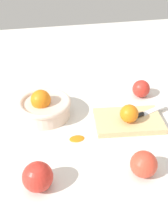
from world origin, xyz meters
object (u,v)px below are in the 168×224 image
object	(u,v)px
apple_back_right	(141,89)
apple_front_left	(38,177)
bowl	(44,107)
apple_front_right	(144,164)
cutting_board	(128,121)
knife	(145,113)
orange_on_board	(129,114)

from	to	relation	value
apple_back_right	apple_front_left	bearing A→B (deg)	-139.52
bowl	apple_back_right	bearing A→B (deg)	7.74
apple_front_right	apple_front_left	bearing A→B (deg)	177.19
cutting_board	knife	world-z (taller)	knife
bowl	cutting_board	bearing A→B (deg)	-20.74
orange_on_board	apple_front_right	size ratio (longest dim) A/B	0.84
knife	apple_front_left	bearing A→B (deg)	-150.11
knife	apple_front_right	bearing A→B (deg)	-114.08
cutting_board	apple_front_right	bearing A→B (deg)	-100.33
orange_on_board	bowl	bearing A→B (deg)	156.39
orange_on_board	knife	bearing A→B (deg)	19.93
orange_on_board	apple_front_left	bearing A→B (deg)	-148.10
apple_front_right	bowl	bearing A→B (deg)	125.70
cutting_board	orange_on_board	xyz separation A→B (m)	(-0.01, -0.01, 0.04)
knife	bowl	bearing A→B (deg)	164.84
knife	apple_front_left	size ratio (longest dim) A/B	1.81
bowl	orange_on_board	size ratio (longest dim) A/B	3.05
apple_front_left	orange_on_board	bearing A→B (deg)	31.90
cutting_board	orange_on_board	world-z (taller)	orange_on_board
bowl	apple_front_left	xyz separation A→B (m)	(-0.05, -0.33, 0.00)
orange_on_board	knife	size ratio (longest dim) A/B	0.43
cutting_board	apple_front_left	bearing A→B (deg)	-146.90
orange_on_board	apple_front_left	distance (m)	0.39
apple_front_left	apple_front_right	xyz separation A→B (m)	(0.29, -0.01, -0.00)
cutting_board	apple_back_right	world-z (taller)	apple_back_right
cutting_board	apple_front_right	size ratio (longest dim) A/B	3.10
knife	apple_front_left	distance (m)	0.47
bowl	orange_on_board	xyz separation A→B (m)	(0.28, -0.12, 0.01)
cutting_board	knife	xyz separation A→B (m)	(0.07, 0.01, 0.02)
bowl	apple_back_right	world-z (taller)	bowl
apple_back_right	knife	bearing A→B (deg)	-106.70
knife	apple_front_right	size ratio (longest dim) A/B	1.95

